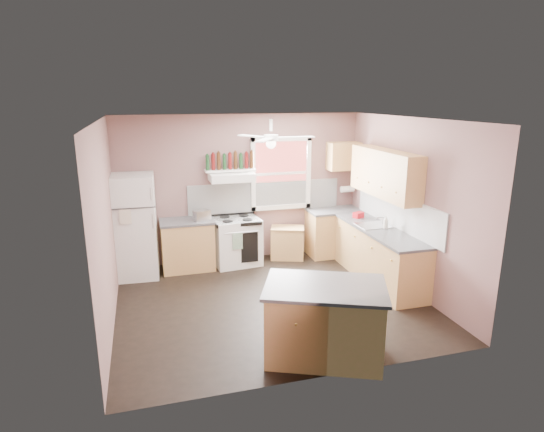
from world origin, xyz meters
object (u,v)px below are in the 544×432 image
object	(u,v)px
refrigerator	(134,226)
stove	(236,241)
toaster	(202,215)
island	(324,323)
cart	(287,243)

from	to	relation	value
refrigerator	stove	bearing A→B (deg)	5.55
toaster	island	xyz separation A→B (m)	(0.99, -3.22, -0.56)
toaster	island	size ratio (longest dim) A/B	0.21
toaster	stove	xyz separation A→B (m)	(0.62, 0.08, -0.56)
cart	island	world-z (taller)	island
refrigerator	stove	xyz separation A→B (m)	(1.77, 0.07, -0.45)
refrigerator	stove	distance (m)	1.83
toaster	cart	size ratio (longest dim) A/B	0.46
stove	cart	distance (m)	1.00
refrigerator	island	bearing A→B (deg)	-53.17
refrigerator	island	size ratio (longest dim) A/B	1.34
toaster	cart	distance (m)	1.76
stove	island	world-z (taller)	same
toaster	stove	distance (m)	0.84
cart	refrigerator	bearing A→B (deg)	-157.96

